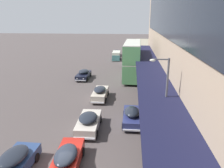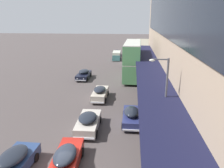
{
  "view_description": "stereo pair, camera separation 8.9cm",
  "coord_description": "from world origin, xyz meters",
  "px_view_note": "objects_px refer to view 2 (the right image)",
  "views": [
    {
      "loc": [
        4.2,
        -11.9,
        9.76
      ],
      "look_at": [
        1.72,
        15.44,
        1.28
      ],
      "focal_mm": 35.0,
      "sensor_mm": 36.0,
      "label": 1
    },
    {
      "loc": [
        4.29,
        -11.89,
        9.76
      ],
      "look_at": [
        1.72,
        15.44,
        1.28
      ],
      "focal_mm": 35.0,
      "sensor_mm": 36.0,
      "label": 2
    }
  ],
  "objects_px": {
    "transit_bus_kerbside_front": "(132,59)",
    "sedan_trailing_near": "(132,116)",
    "sedan_second_mid": "(13,164)",
    "sedan_far_back": "(84,74)",
    "sedan_lead_near": "(66,159)",
    "transit_bus_kerbside_rear": "(132,53)",
    "sedan_trailing_mid": "(88,122)",
    "vw_van": "(117,55)",
    "street_lamp": "(164,94)",
    "sedan_lead_mid": "(117,53)",
    "sedan_second_near": "(100,93)"
  },
  "relations": [
    {
      "from": "sedan_lead_near",
      "to": "sedan_far_back",
      "type": "distance_m",
      "value": 22.36
    },
    {
      "from": "transit_bus_kerbside_front",
      "to": "sedan_second_near",
      "type": "height_order",
      "value": "transit_bus_kerbside_front"
    },
    {
      "from": "sedan_lead_near",
      "to": "sedan_far_back",
      "type": "bearing_deg",
      "value": 99.46
    },
    {
      "from": "sedan_trailing_mid",
      "to": "sedan_lead_mid",
      "type": "height_order",
      "value": "sedan_lead_mid"
    },
    {
      "from": "sedan_second_near",
      "to": "street_lamp",
      "type": "relative_size",
      "value": 0.68
    },
    {
      "from": "sedan_far_back",
      "to": "street_lamp",
      "type": "height_order",
      "value": "street_lamp"
    },
    {
      "from": "sedan_trailing_near",
      "to": "sedan_second_near",
      "type": "bearing_deg",
      "value": 122.75
    },
    {
      "from": "sedan_trailing_mid",
      "to": "vw_van",
      "type": "bearing_deg",
      "value": 89.86
    },
    {
      "from": "sedan_far_back",
      "to": "sedan_lead_mid",
      "type": "bearing_deg",
      "value": 80.27
    },
    {
      "from": "transit_bus_kerbside_rear",
      "to": "sedan_trailing_near",
      "type": "bearing_deg",
      "value": -89.85
    },
    {
      "from": "vw_van",
      "to": "sedan_trailing_mid",
      "type": "bearing_deg",
      "value": -90.14
    },
    {
      "from": "transit_bus_kerbside_front",
      "to": "sedan_trailing_mid",
      "type": "height_order",
      "value": "transit_bus_kerbside_front"
    },
    {
      "from": "sedan_lead_mid",
      "to": "sedan_far_back",
      "type": "relative_size",
      "value": 0.93
    },
    {
      "from": "transit_bus_kerbside_front",
      "to": "sedan_trailing_mid",
      "type": "distance_m",
      "value": 18.58
    },
    {
      "from": "transit_bus_kerbside_front",
      "to": "sedan_lead_near",
      "type": "height_order",
      "value": "transit_bus_kerbside_front"
    },
    {
      "from": "transit_bus_kerbside_front",
      "to": "transit_bus_kerbside_rear",
      "type": "relative_size",
      "value": 1.04
    },
    {
      "from": "sedan_far_back",
      "to": "street_lamp",
      "type": "bearing_deg",
      "value": -59.83
    },
    {
      "from": "sedan_lead_mid",
      "to": "vw_van",
      "type": "bearing_deg",
      "value": -86.95
    },
    {
      "from": "sedan_second_mid",
      "to": "sedan_lead_near",
      "type": "height_order",
      "value": "same"
    },
    {
      "from": "sedan_lead_mid",
      "to": "sedan_second_near",
      "type": "bearing_deg",
      "value": -89.72
    },
    {
      "from": "sedan_trailing_mid",
      "to": "sedan_far_back",
      "type": "relative_size",
      "value": 0.97
    },
    {
      "from": "sedan_trailing_mid",
      "to": "sedan_lead_mid",
      "type": "relative_size",
      "value": 1.05
    },
    {
      "from": "sedan_trailing_mid",
      "to": "sedan_lead_mid",
      "type": "xyz_separation_m",
      "value": [
        -0.21,
        39.17,
        -0.01
      ]
    },
    {
      "from": "sedan_lead_mid",
      "to": "transit_bus_kerbside_front",
      "type": "bearing_deg",
      "value": -79.28
    },
    {
      "from": "sedan_trailing_near",
      "to": "street_lamp",
      "type": "height_order",
      "value": "street_lamp"
    },
    {
      "from": "transit_bus_kerbside_front",
      "to": "transit_bus_kerbside_rear",
      "type": "xyz_separation_m",
      "value": [
        -0.01,
        14.9,
        -1.38
      ]
    },
    {
      "from": "transit_bus_kerbside_rear",
      "to": "sedan_lead_mid",
      "type": "relative_size",
      "value": 2.31
    },
    {
      "from": "sedan_lead_near",
      "to": "sedan_trailing_mid",
      "type": "bearing_deg",
      "value": 85.75
    },
    {
      "from": "transit_bus_kerbside_rear",
      "to": "sedan_second_mid",
      "type": "height_order",
      "value": "transit_bus_kerbside_rear"
    },
    {
      "from": "transit_bus_kerbside_rear",
      "to": "sedan_lead_near",
      "type": "relative_size",
      "value": 2.07
    },
    {
      "from": "sedan_second_mid",
      "to": "sedan_trailing_near",
      "type": "relative_size",
      "value": 1.1
    },
    {
      "from": "transit_bus_kerbside_rear",
      "to": "sedan_trailing_mid",
      "type": "height_order",
      "value": "transit_bus_kerbside_rear"
    },
    {
      "from": "sedan_lead_near",
      "to": "transit_bus_kerbside_rear",
      "type": "bearing_deg",
      "value": 83.78
    },
    {
      "from": "sedan_lead_mid",
      "to": "street_lamp",
      "type": "xyz_separation_m",
      "value": [
        6.48,
        -40.33,
        3.3
      ]
    },
    {
      "from": "sedan_second_mid",
      "to": "sedan_far_back",
      "type": "relative_size",
      "value": 1.02
    },
    {
      "from": "sedan_trailing_near",
      "to": "sedan_lead_near",
      "type": "bearing_deg",
      "value": -121.31
    },
    {
      "from": "transit_bus_kerbside_rear",
      "to": "street_lamp",
      "type": "xyz_separation_m",
      "value": [
        2.49,
        -34.09,
        2.25
      ]
    },
    {
      "from": "sedan_lead_near",
      "to": "sedan_far_back",
      "type": "relative_size",
      "value": 1.04
    },
    {
      "from": "sedan_second_near",
      "to": "sedan_lead_mid",
      "type": "height_order",
      "value": "sedan_second_near"
    },
    {
      "from": "transit_bus_kerbside_rear",
      "to": "sedan_far_back",
      "type": "relative_size",
      "value": 2.15
    },
    {
      "from": "sedan_lead_near",
      "to": "street_lamp",
      "type": "bearing_deg",
      "value": 32.5
    },
    {
      "from": "sedan_trailing_mid",
      "to": "vw_van",
      "type": "distance_m",
      "value": 33.58
    },
    {
      "from": "transit_bus_kerbside_front",
      "to": "vw_van",
      "type": "xyz_separation_m",
      "value": [
        -3.7,
        15.55,
        -2.09
      ]
    },
    {
      "from": "sedan_far_back",
      "to": "vw_van",
      "type": "bearing_deg",
      "value": 76.2
    },
    {
      "from": "sedan_lead_mid",
      "to": "street_lamp",
      "type": "bearing_deg",
      "value": -80.86
    },
    {
      "from": "sedan_lead_near",
      "to": "sedan_lead_mid",
      "type": "bearing_deg",
      "value": 89.76
    },
    {
      "from": "sedan_trailing_mid",
      "to": "sedan_lead_near",
      "type": "bearing_deg",
      "value": -94.25
    },
    {
      "from": "sedan_trailing_near",
      "to": "sedan_lead_mid",
      "type": "relative_size",
      "value": 1.0
    },
    {
      "from": "transit_bus_kerbside_front",
      "to": "sedan_trailing_near",
      "type": "height_order",
      "value": "transit_bus_kerbside_front"
    },
    {
      "from": "sedan_second_near",
      "to": "transit_bus_kerbside_front",
      "type": "bearing_deg",
      "value": 69.59
    }
  ]
}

